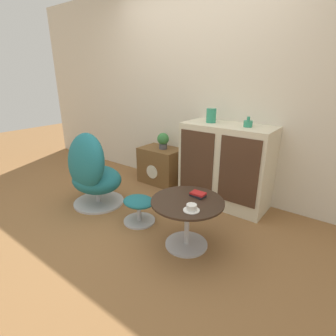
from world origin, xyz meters
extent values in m
plane|color=olive|center=(0.00, 0.00, 0.00)|extent=(12.00, 12.00, 0.00)
cube|color=beige|center=(0.00, 1.41, 1.30)|extent=(6.40, 0.06, 2.60)
cube|color=beige|center=(0.57, 1.14, 0.48)|extent=(1.02, 0.47, 0.96)
cube|color=#472D1E|center=(0.31, 0.90, 0.53)|extent=(0.43, 0.01, 0.73)
cube|color=#472D1E|center=(0.82, 0.90, 0.53)|extent=(0.43, 0.01, 0.73)
cube|color=brown|center=(-0.44, 1.18, 0.25)|extent=(0.58, 0.39, 0.51)
cylinder|color=beige|center=(-0.44, 0.98, 0.21)|extent=(0.19, 0.01, 0.19)
cylinder|color=#B7B7BC|center=(-0.63, 0.20, 0.01)|extent=(0.60, 0.60, 0.02)
cylinder|color=#B7B7BC|center=(-0.63, 0.20, 0.09)|extent=(0.06, 0.06, 0.13)
ellipsoid|color=#1E6B75|center=(-0.63, 0.20, 0.31)|extent=(0.70, 0.61, 0.30)
ellipsoid|color=#1E6B75|center=(-0.64, 0.09, 0.56)|extent=(0.68, 0.47, 0.68)
cylinder|color=#B7B7BC|center=(0.06, 0.19, 0.01)|extent=(0.33, 0.33, 0.02)
cylinder|color=#B7B7BC|center=(0.06, 0.19, 0.11)|extent=(0.04, 0.04, 0.17)
ellipsoid|color=#1E6B75|center=(0.06, 0.19, 0.24)|extent=(0.34, 0.29, 0.09)
cylinder|color=#B7B7BC|center=(0.69, 0.15, 0.01)|extent=(0.39, 0.39, 0.02)
cylinder|color=#B7B7BC|center=(0.69, 0.15, 0.23)|extent=(0.04, 0.04, 0.42)
cylinder|color=#332319|center=(0.69, 0.15, 0.45)|extent=(0.64, 0.64, 0.02)
cylinder|color=#2D8E6B|center=(0.34, 1.14, 1.04)|extent=(0.11, 0.11, 0.16)
cylinder|color=#2D8E6B|center=(0.78, 1.14, 0.99)|extent=(0.09, 0.09, 0.07)
cylinder|color=#2D8E6B|center=(0.78, 1.14, 1.04)|extent=(0.03, 0.03, 0.04)
cylinder|color=#4C4C51|center=(-0.40, 1.18, 0.54)|extent=(0.11, 0.11, 0.07)
sphere|color=#387A3D|center=(-0.40, 1.18, 0.65)|extent=(0.16, 0.16, 0.16)
cylinder|color=white|center=(0.81, 0.03, 0.46)|extent=(0.13, 0.13, 0.01)
cylinder|color=white|center=(0.81, 0.03, 0.48)|extent=(0.08, 0.08, 0.05)
cube|color=black|center=(0.71, 0.28, 0.46)|extent=(0.14, 0.10, 0.02)
cube|color=red|center=(0.71, 0.28, 0.48)|extent=(0.13, 0.09, 0.02)
camera|label=1|loc=(1.78, -1.57, 1.48)|focal=28.00mm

